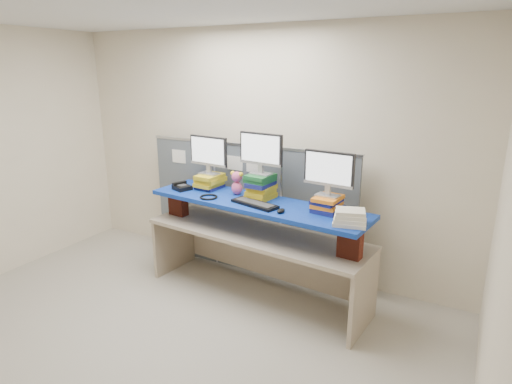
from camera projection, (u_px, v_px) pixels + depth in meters
The scene contains 18 objects.
room at pixel (134, 195), 3.28m from camera, with size 5.00×4.00×2.80m.
cubicle_partition at pixel (248, 209), 4.96m from camera, with size 2.60×0.06×1.53m.
desk at pixel (256, 245), 4.42m from camera, with size 2.44×0.92×0.73m.
brick_pier_left at pixel (178, 203), 4.85m from camera, with size 0.21×0.11×0.28m, color maroon.
brick_pier_right at pixel (350, 242), 3.75m from camera, with size 0.21×0.11×0.28m, color maroon.
blue_board at pixel (256, 204), 4.29m from camera, with size 2.34×0.59×0.04m, color navy.
book_stack_left at pixel (210, 181), 4.73m from camera, with size 0.27×0.33×0.16m.
book_stack_center at pixel (261, 186), 4.35m from camera, with size 0.27×0.32×0.25m.
book_stack_right at pixel (327, 204), 3.98m from camera, with size 0.28×0.32×0.15m.
monitor_left at pixel (209, 153), 4.64m from camera, with size 0.48×0.15×0.42m.
monitor_center at pixel (261, 151), 4.25m from camera, with size 0.48×0.15×0.42m.
monitor_right at pixel (329, 171), 3.89m from camera, with size 0.48×0.15×0.42m.
keyboard at pixel (255, 204), 4.17m from camera, with size 0.52×0.29×0.03m.
mouse at pixel (281, 211), 3.96m from camera, with size 0.06×0.11×0.04m, color black.
desk_phone at pixel (182, 187), 4.71m from camera, with size 0.23×0.22×0.08m.
headset at pixel (209, 197), 4.40m from camera, with size 0.19×0.19×0.02m, color black.
plush_toy at pixel (237, 183), 4.49m from camera, with size 0.15×0.11×0.25m.
binder_stack at pixel (350, 218), 3.64m from camera, with size 0.32×0.28×0.13m.
Camera 1 is at (2.32, -2.32, 2.34)m, focal length 30.00 mm.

